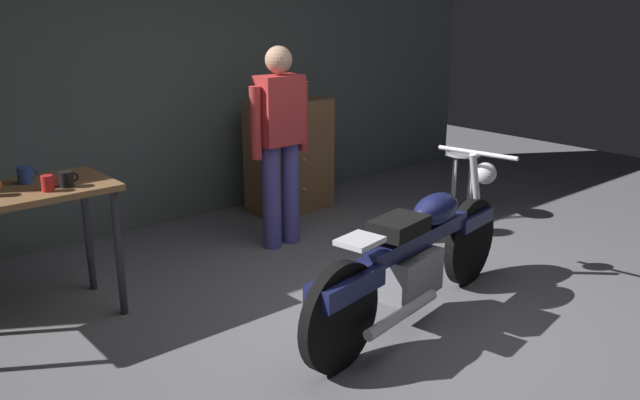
{
  "coord_description": "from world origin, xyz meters",
  "views": [
    {
      "loc": [
        -2.84,
        -2.67,
        1.99
      ],
      "look_at": [
        0.04,
        0.7,
        0.65
      ],
      "focal_mm": 36.66,
      "sensor_mm": 36.0,
      "label": 1
    }
  ],
  "objects_px": {
    "motorcycle": "(416,255)",
    "mug_blue_enamel": "(25,175)",
    "mug_black_matte": "(67,179)",
    "mug_red_diner": "(48,183)",
    "person_standing": "(280,138)",
    "wooden_dresser": "(289,156)",
    "shop_stool": "(463,168)"
  },
  "relations": [
    {
      "from": "wooden_dresser",
      "to": "mug_blue_enamel",
      "type": "distance_m",
      "value": 2.81
    },
    {
      "from": "person_standing",
      "to": "mug_blue_enamel",
      "type": "bearing_deg",
      "value": -0.16
    },
    {
      "from": "motorcycle",
      "to": "mug_blue_enamel",
      "type": "distance_m",
      "value": 2.53
    },
    {
      "from": "mug_red_diner",
      "to": "person_standing",
      "type": "bearing_deg",
      "value": 7.97
    },
    {
      "from": "person_standing",
      "to": "wooden_dresser",
      "type": "xyz_separation_m",
      "value": [
        0.67,
        0.75,
        -0.38
      ]
    },
    {
      "from": "mug_red_diner",
      "to": "mug_blue_enamel",
      "type": "height_order",
      "value": "mug_blue_enamel"
    },
    {
      "from": "wooden_dresser",
      "to": "mug_blue_enamel",
      "type": "height_order",
      "value": "wooden_dresser"
    },
    {
      "from": "mug_blue_enamel",
      "to": "shop_stool",
      "type": "bearing_deg",
      "value": -8.24
    },
    {
      "from": "motorcycle",
      "to": "mug_red_diner",
      "type": "bearing_deg",
      "value": 131.86
    },
    {
      "from": "motorcycle",
      "to": "mug_red_diner",
      "type": "relative_size",
      "value": 20.58
    },
    {
      "from": "person_standing",
      "to": "mug_red_diner",
      "type": "relative_size",
      "value": 15.85
    },
    {
      "from": "motorcycle",
      "to": "shop_stool",
      "type": "xyz_separation_m",
      "value": [
        1.94,
        1.13,
        0.05
      ]
    },
    {
      "from": "person_standing",
      "to": "mug_red_diner",
      "type": "height_order",
      "value": "person_standing"
    },
    {
      "from": "person_standing",
      "to": "wooden_dresser",
      "type": "bearing_deg",
      "value": -131.98
    },
    {
      "from": "mug_black_matte",
      "to": "mug_blue_enamel",
      "type": "distance_m",
      "value": 0.31
    },
    {
      "from": "wooden_dresser",
      "to": "person_standing",
      "type": "bearing_deg",
      "value": -131.97
    },
    {
      "from": "shop_stool",
      "to": "mug_black_matte",
      "type": "xyz_separation_m",
      "value": [
        -3.59,
        0.29,
        0.45
      ]
    },
    {
      "from": "wooden_dresser",
      "to": "mug_black_matte",
      "type": "bearing_deg",
      "value": -158.34
    },
    {
      "from": "wooden_dresser",
      "to": "mug_black_matte",
      "type": "relative_size",
      "value": 9.09
    },
    {
      "from": "person_standing",
      "to": "mug_blue_enamel",
      "type": "height_order",
      "value": "person_standing"
    },
    {
      "from": "mug_red_diner",
      "to": "mug_blue_enamel",
      "type": "relative_size",
      "value": 0.85
    },
    {
      "from": "shop_stool",
      "to": "wooden_dresser",
      "type": "bearing_deg",
      "value": 130.01
    },
    {
      "from": "motorcycle",
      "to": "mug_blue_enamel",
      "type": "bearing_deg",
      "value": 127.41
    },
    {
      "from": "mug_red_diner",
      "to": "mug_black_matte",
      "type": "height_order",
      "value": "mug_red_diner"
    },
    {
      "from": "motorcycle",
      "to": "mug_red_diner",
      "type": "height_order",
      "value": "mug_red_diner"
    },
    {
      "from": "shop_stool",
      "to": "person_standing",
      "type": "bearing_deg",
      "value": 162.92
    },
    {
      "from": "shop_stool",
      "to": "mug_red_diner",
      "type": "bearing_deg",
      "value": 175.92
    },
    {
      "from": "motorcycle",
      "to": "mug_black_matte",
      "type": "distance_m",
      "value": 2.24
    },
    {
      "from": "wooden_dresser",
      "to": "mug_black_matte",
      "type": "xyz_separation_m",
      "value": [
        -2.51,
        -1.0,
        0.4
      ]
    },
    {
      "from": "person_standing",
      "to": "mug_red_diner",
      "type": "xyz_separation_m",
      "value": [
        -1.96,
        -0.27,
        0.02
      ]
    },
    {
      "from": "mug_black_matte",
      "to": "mug_blue_enamel",
      "type": "height_order",
      "value": "mug_blue_enamel"
    },
    {
      "from": "shop_stool",
      "to": "mug_red_diner",
      "type": "xyz_separation_m",
      "value": [
        -3.72,
        0.26,
        0.45
      ]
    }
  ]
}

